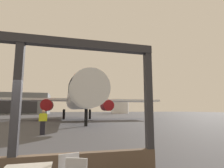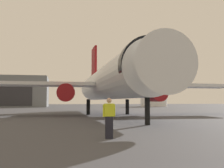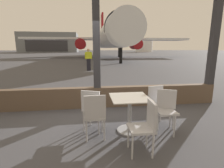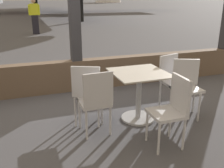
# 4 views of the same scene
# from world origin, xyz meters

# --- Properties ---
(ground_plane) EXTENTS (220.00, 220.00, 0.00)m
(ground_plane) POSITION_xyz_m (0.00, 40.00, 0.00)
(ground_plane) COLOR #424247
(airplane) EXTENTS (31.25, 33.89, 10.78)m
(airplane) POSITION_xyz_m (3.47, 27.92, 3.80)
(airplane) COLOR silver
(airplane) RESTS_ON ground
(ground_crew_worker) EXTENTS (0.56, 0.22, 1.74)m
(ground_crew_worker) POSITION_xyz_m (-0.28, 8.82, 0.90)
(ground_crew_worker) COLOR black
(ground_crew_worker) RESTS_ON ground
(distant_hangar) EXTENTS (24.36, 14.25, 8.42)m
(distant_hangar) POSITION_xyz_m (-17.70, 77.26, 4.21)
(distant_hangar) COLOR slate
(distant_hangar) RESTS_ON ground
(fuel_storage_tank) EXTENTS (8.14, 8.14, 5.45)m
(fuel_storage_tank) POSITION_xyz_m (26.38, 76.71, 2.72)
(fuel_storage_tank) COLOR white
(fuel_storage_tank) RESTS_ON ground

